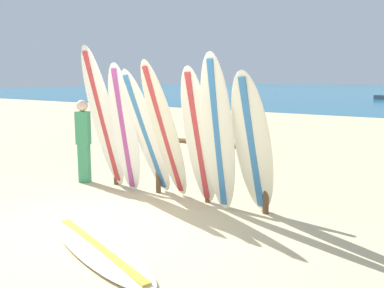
{
  "coord_description": "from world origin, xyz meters",
  "views": [
    {
      "loc": [
        4.02,
        -3.81,
        2.01
      ],
      "look_at": [
        0.07,
        2.04,
        0.86
      ],
      "focal_mm": 39.29,
      "sensor_mm": 36.0,
      "label": 1
    }
  ],
  "objects_px": {
    "surfboard_leaning_far_left": "(103,119)",
    "surfboard_leaning_center": "(165,133)",
    "surfboard_leaning_right": "(218,136)",
    "surfboard_rack": "(182,156)",
    "surfboard_leaning_center_right": "(199,138)",
    "beachgoer_standing": "(83,138)",
    "surfboard_leaning_left": "(124,130)",
    "surfboard_lying_on_sand": "(99,249)",
    "surfboard_leaning_center_left": "(147,134)",
    "surfboard_leaning_far_right": "(253,145)"
  },
  "relations": [
    {
      "from": "surfboard_leaning_right",
      "to": "surfboard_leaning_center_left",
      "type": "bearing_deg",
      "value": 175.35
    },
    {
      "from": "surfboard_leaning_center",
      "to": "surfboard_rack",
      "type": "bearing_deg",
      "value": 82.75
    },
    {
      "from": "surfboard_leaning_center_right",
      "to": "surfboard_lying_on_sand",
      "type": "distance_m",
      "value": 2.34
    },
    {
      "from": "surfboard_leaning_far_left",
      "to": "surfboard_leaning_right",
      "type": "xyz_separation_m",
      "value": [
        2.37,
        -0.08,
        -0.09
      ]
    },
    {
      "from": "surfboard_leaning_center",
      "to": "surfboard_leaning_right",
      "type": "height_order",
      "value": "surfboard_leaning_right"
    },
    {
      "from": "surfboard_leaning_center_left",
      "to": "surfboard_leaning_far_left",
      "type": "bearing_deg",
      "value": -177.73
    },
    {
      "from": "surfboard_rack",
      "to": "surfboard_leaning_center_right",
      "type": "bearing_deg",
      "value": -27.57
    },
    {
      "from": "surfboard_rack",
      "to": "surfboard_leaning_center_right",
      "type": "relative_size",
      "value": 1.44
    },
    {
      "from": "surfboard_rack",
      "to": "surfboard_leaning_far_right",
      "type": "height_order",
      "value": "surfboard_leaning_far_right"
    },
    {
      "from": "surfboard_leaning_far_left",
      "to": "surfboard_leaning_right",
      "type": "distance_m",
      "value": 2.37
    },
    {
      "from": "surfboard_lying_on_sand",
      "to": "surfboard_leaning_far_left",
      "type": "bearing_deg",
      "value": 133.95
    },
    {
      "from": "surfboard_leaning_far_left",
      "to": "surfboard_leaning_center_right",
      "type": "bearing_deg",
      "value": 2.96
    },
    {
      "from": "surfboard_leaning_center_left",
      "to": "surfboard_leaning_center",
      "type": "relative_size",
      "value": 0.94
    },
    {
      "from": "surfboard_leaning_far_left",
      "to": "beachgoer_standing",
      "type": "relative_size",
      "value": 1.61
    },
    {
      "from": "surfboard_leaning_center_right",
      "to": "surfboard_leaning_far_left",
      "type": "bearing_deg",
      "value": -177.04
    },
    {
      "from": "surfboard_leaning_far_left",
      "to": "beachgoer_standing",
      "type": "xyz_separation_m",
      "value": [
        -0.7,
        0.15,
        -0.4
      ]
    },
    {
      "from": "surfboard_rack",
      "to": "beachgoer_standing",
      "type": "bearing_deg",
      "value": -174.25
    },
    {
      "from": "surfboard_leaning_left",
      "to": "surfboard_leaning_center_left",
      "type": "bearing_deg",
      "value": 9.17
    },
    {
      "from": "surfboard_leaning_right",
      "to": "beachgoer_standing",
      "type": "bearing_deg",
      "value": 175.8
    },
    {
      "from": "surfboard_leaning_left",
      "to": "surfboard_leaning_center_right",
      "type": "bearing_deg",
      "value": 5.35
    },
    {
      "from": "surfboard_leaning_center_left",
      "to": "surfboard_leaning_center",
      "type": "distance_m",
      "value": 0.43
    },
    {
      "from": "surfboard_lying_on_sand",
      "to": "beachgoer_standing",
      "type": "relative_size",
      "value": 1.56
    },
    {
      "from": "surfboard_rack",
      "to": "surfboard_leaning_center_right",
      "type": "height_order",
      "value": "surfboard_leaning_center_right"
    },
    {
      "from": "surfboard_rack",
      "to": "surfboard_leaning_center_left",
      "type": "height_order",
      "value": "surfboard_leaning_center_left"
    },
    {
      "from": "surfboard_leaning_far_left",
      "to": "surfboard_leaning_far_right",
      "type": "distance_m",
      "value": 2.85
    },
    {
      "from": "surfboard_leaning_left",
      "to": "surfboard_leaning_far_right",
      "type": "relative_size",
      "value": 1.06
    },
    {
      "from": "surfboard_leaning_left",
      "to": "surfboard_leaning_center",
      "type": "distance_m",
      "value": 0.86
    },
    {
      "from": "surfboard_rack",
      "to": "surfboard_leaning_center",
      "type": "distance_m",
      "value": 0.58
    },
    {
      "from": "surfboard_leaning_right",
      "to": "beachgoer_standing",
      "type": "relative_size",
      "value": 1.49
    },
    {
      "from": "surfboard_leaning_left",
      "to": "surfboard_leaning_center_right",
      "type": "xyz_separation_m",
      "value": [
        1.41,
        0.13,
        -0.03
      ]
    },
    {
      "from": "surfboard_leaning_left",
      "to": "surfboard_leaning_center_right",
      "type": "relative_size",
      "value": 1.03
    },
    {
      "from": "surfboard_leaning_center_left",
      "to": "surfboard_leaning_far_right",
      "type": "distance_m",
      "value": 1.89
    },
    {
      "from": "surfboard_leaning_left",
      "to": "surfboard_leaning_right",
      "type": "xyz_separation_m",
      "value": [
        1.85,
        -0.05,
        0.06
      ]
    },
    {
      "from": "surfboard_leaning_center",
      "to": "beachgoer_standing",
      "type": "bearing_deg",
      "value": 175.37
    },
    {
      "from": "surfboard_leaning_far_left",
      "to": "surfboard_leaning_center",
      "type": "distance_m",
      "value": 1.38
    },
    {
      "from": "surfboard_leaning_left",
      "to": "surfboard_leaning_center_right",
      "type": "height_order",
      "value": "surfboard_leaning_left"
    },
    {
      "from": "surfboard_leaning_far_right",
      "to": "beachgoer_standing",
      "type": "relative_size",
      "value": 1.34
    },
    {
      "from": "surfboard_rack",
      "to": "surfboard_lying_on_sand",
      "type": "bearing_deg",
      "value": -78.12
    },
    {
      "from": "surfboard_leaning_center_left",
      "to": "surfboard_leaning_center",
      "type": "height_order",
      "value": "surfboard_leaning_center"
    },
    {
      "from": "surfboard_leaning_center",
      "to": "surfboard_leaning_center_right",
      "type": "relative_size",
      "value": 1.04
    },
    {
      "from": "surfboard_leaning_left",
      "to": "surfboard_leaning_far_right",
      "type": "distance_m",
      "value": 2.32
    },
    {
      "from": "surfboard_leaning_center_right",
      "to": "surfboard_leaning_far_right",
      "type": "height_order",
      "value": "surfboard_leaning_center_right"
    },
    {
      "from": "surfboard_leaning_center_right",
      "to": "surfboard_leaning_right",
      "type": "bearing_deg",
      "value": -21.72
    },
    {
      "from": "surfboard_leaning_center_left",
      "to": "surfboard_leaning_right",
      "type": "height_order",
      "value": "surfboard_leaning_right"
    },
    {
      "from": "surfboard_leaning_center",
      "to": "beachgoer_standing",
      "type": "height_order",
      "value": "surfboard_leaning_center"
    },
    {
      "from": "surfboard_leaning_far_right",
      "to": "beachgoer_standing",
      "type": "height_order",
      "value": "surfboard_leaning_far_right"
    },
    {
      "from": "surfboard_lying_on_sand",
      "to": "surfboard_leaning_left",
      "type": "bearing_deg",
      "value": 125.54
    },
    {
      "from": "surfboard_leaning_far_left",
      "to": "beachgoer_standing",
      "type": "height_order",
      "value": "surfboard_leaning_far_left"
    },
    {
      "from": "surfboard_leaning_far_right",
      "to": "surfboard_leaning_center_right",
      "type": "bearing_deg",
      "value": 179.3
    },
    {
      "from": "surfboard_leaning_right",
      "to": "surfboard_lying_on_sand",
      "type": "relative_size",
      "value": 0.96
    }
  ]
}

